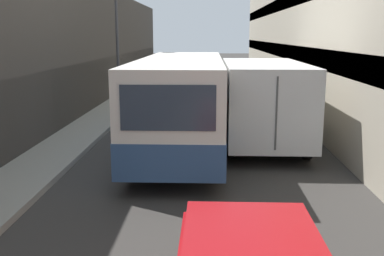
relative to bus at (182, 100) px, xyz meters
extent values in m
plane|color=#33302D|center=(0.57, -0.47, -1.51)|extent=(150.00, 150.00, 0.00)
cube|color=gray|center=(-3.70, -0.47, -1.43)|extent=(1.67, 60.00, 0.16)
cube|color=black|center=(-5.07, -0.47, -0.33)|extent=(1.08, 60.00, 2.37)
cube|color=#333D47|center=(5.14, -0.47, 1.21)|extent=(1.08, 60.00, 0.70)
cube|color=silver|center=(0.00, 0.00, 0.11)|extent=(2.43, 9.52, 2.40)
cube|color=#2D4C7A|center=(0.00, 0.00, -0.67)|extent=(2.45, 9.54, 0.84)
cube|color=#2D3847|center=(0.00, 0.00, 0.47)|extent=(2.47, 8.76, 0.77)
cube|color=#2D3847|center=(0.00, -4.77, 0.53)|extent=(1.99, 0.04, 0.96)
cylinder|color=black|center=(-1.07, 2.96, -1.01)|extent=(0.24, 1.00, 1.00)
cylinder|color=black|center=(1.07, 2.96, -1.01)|extent=(0.24, 1.00, 1.00)
cylinder|color=black|center=(-1.07, -2.95, -1.01)|extent=(0.24, 1.00, 1.00)
cylinder|color=black|center=(1.07, -2.95, -1.01)|extent=(0.24, 1.00, 1.00)
cube|color=silver|center=(2.58, 4.28, -0.18)|extent=(2.33, 2.20, 1.86)
cube|color=silver|center=(2.58, 0.36, 0.02)|extent=(2.43, 5.65, 2.26)
cube|color=#4C4C4C|center=(2.58, -2.47, 0.02)|extent=(0.05, 0.02, 1.92)
cylinder|color=black|center=(1.49, 4.28, -1.03)|extent=(0.22, 0.96, 0.96)
cylinder|color=black|center=(3.67, 4.28, -1.03)|extent=(0.22, 0.96, 0.96)
cylinder|color=black|center=(1.49, -1.19, -1.03)|extent=(0.22, 0.96, 0.96)
cylinder|color=black|center=(3.67, -1.19, -1.03)|extent=(0.22, 0.96, 0.96)
cylinder|color=#38383D|center=(-3.11, 5.58, 1.74)|extent=(0.12, 0.12, 6.19)
camera|label=1|loc=(0.85, -13.88, 2.01)|focal=42.00mm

